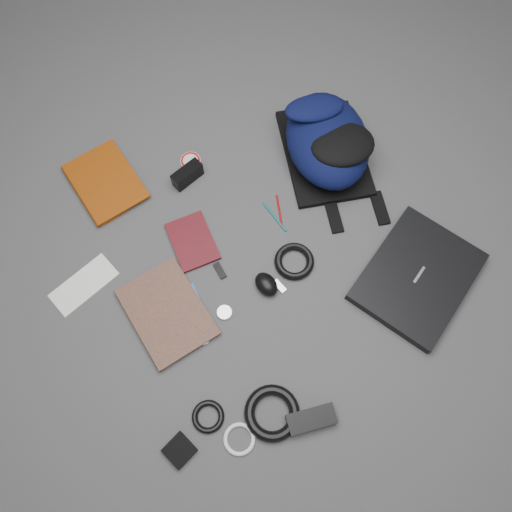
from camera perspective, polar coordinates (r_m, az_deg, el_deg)
name	(u,v)px	position (r m, az deg, el deg)	size (l,w,h in m)	color
ground	(256,258)	(1.61, 0.00, -0.26)	(4.00, 4.00, 0.00)	#4F4F51
backpack	(327,140)	(1.74, 8.14, 12.98)	(0.29, 0.42, 0.18)	black
laptop	(417,277)	(1.65, 17.95, -2.27)	(0.38, 0.30, 0.04)	black
textbook_red	(79,197)	(1.79, -19.59, 6.36)	(0.20, 0.27, 0.03)	#7C3007
comic_book	(136,331)	(1.58, -13.54, -8.34)	(0.21, 0.29, 0.02)	#BD600D
envelope	(84,285)	(1.67, -19.08, -3.11)	(0.21, 0.10, 0.00)	white
dvd_case	(192,241)	(1.64, -7.27, 1.66)	(0.13, 0.18, 0.01)	#450D12
compact_camera	(187,175)	(1.73, -7.86, 9.18)	(0.11, 0.04, 0.06)	black
sticker_disc	(190,161)	(1.79, -7.50, 10.76)	(0.07, 0.07, 0.00)	silver
pen_teal	(275,217)	(1.67, 2.16, 4.49)	(0.01, 0.01, 0.13)	#0C696E
pen_red	(279,211)	(1.68, 2.70, 5.15)	(0.01, 0.01, 0.12)	#AA0D0D
id_badge	(190,297)	(1.58, -7.53, -4.69)	(0.05, 0.08, 0.00)	blue
usb_black	(220,271)	(1.60, -4.15, -1.66)	(0.02, 0.06, 0.01)	black
usb_silver	(279,286)	(1.58, 2.70, -3.48)	(0.02, 0.05, 0.01)	silver
mouse	(266,284)	(1.56, 1.18, -3.25)	(0.06, 0.09, 0.04)	black
headphone_left	(224,312)	(1.56, -3.63, -6.46)	(0.05, 0.05, 0.01)	#BCBCBF
headphone_right	(202,337)	(1.54, -6.14, -9.21)	(0.05, 0.05, 0.01)	#B8B8BB
cable_coil	(294,261)	(1.60, 4.39, -0.60)	(0.13, 0.13, 0.02)	black
power_brick	(311,419)	(1.50, 6.34, -18.05)	(0.14, 0.06, 0.03)	black
power_cord_coil	(272,413)	(1.50, 1.84, -17.49)	(0.16, 0.16, 0.03)	black
pouch	(180,450)	(1.51, -8.74, -21.09)	(0.07, 0.07, 0.02)	black
earbud_coil	(208,417)	(1.51, -5.50, -17.80)	(0.09, 0.09, 0.02)	black
white_cable_coil	(239,439)	(1.50, -1.92, -20.18)	(0.09, 0.09, 0.01)	white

